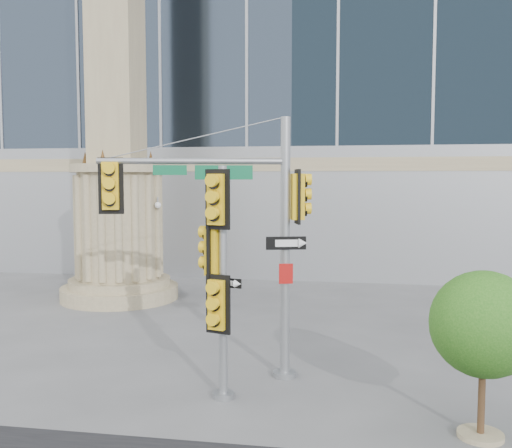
# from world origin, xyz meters

# --- Properties ---
(ground) EXTENTS (120.00, 120.00, 0.00)m
(ground) POSITION_xyz_m (0.00, 0.00, 0.00)
(ground) COLOR #545456
(ground) RESTS_ON ground
(monument) EXTENTS (4.40, 4.40, 16.60)m
(monument) POSITION_xyz_m (-6.00, 9.00, 5.52)
(monument) COLOR gray
(monument) RESTS_ON ground
(main_signal_pole) EXTENTS (4.52, 1.56, 5.94)m
(main_signal_pole) POSITION_xyz_m (0.16, 1.22, 3.68)
(main_signal_pole) COLOR slate
(main_signal_pole) RESTS_ON ground
(secondary_signal_pole) EXTENTS (0.83, 0.75, 4.82)m
(secondary_signal_pole) POSITION_xyz_m (0.01, -0.09, 2.83)
(secondary_signal_pole) COLOR slate
(secondary_signal_pole) RESTS_ON ground
(street_tree) EXTENTS (1.91, 1.86, 2.97)m
(street_tree) POSITION_xyz_m (5.01, -1.01, 1.96)
(street_tree) COLOR gray
(street_tree) RESTS_ON ground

